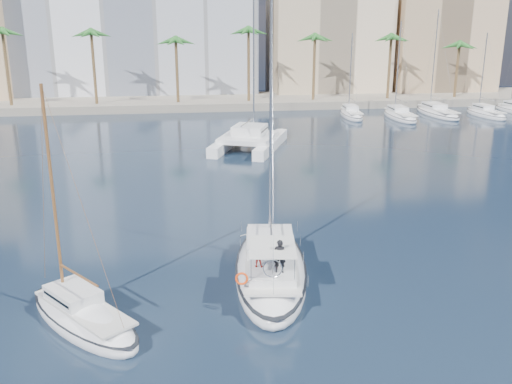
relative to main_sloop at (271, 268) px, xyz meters
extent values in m
plane|color=black|center=(-0.17, 3.61, -0.54)|extent=(160.00, 160.00, 0.00)
cube|color=gray|center=(-0.17, 64.61, 0.06)|extent=(120.00, 14.00, 1.20)
cube|color=white|center=(-12.17, 76.61, 13.46)|extent=(42.00, 16.00, 28.00)
cube|color=beige|center=(21.83, 73.61, 9.46)|extent=(20.00, 14.00, 20.00)
cube|color=tan|center=(41.83, 71.61, 8.46)|extent=(18.00, 12.00, 18.00)
cylinder|color=brown|center=(-0.17, 60.61, 4.71)|extent=(0.44, 0.44, 10.50)
sphere|color=#256324|center=(-0.17, 60.61, 9.96)|extent=(3.60, 3.60, 3.60)
cylinder|color=brown|center=(33.83, 60.61, 4.71)|extent=(0.44, 0.44, 10.50)
sphere|color=#256324|center=(33.83, 60.61, 9.96)|extent=(3.60, 3.60, 3.60)
ellipsoid|color=white|center=(0.00, 0.00, -0.17)|extent=(5.42, 12.47, 2.50)
ellipsoid|color=black|center=(0.00, 0.00, 0.18)|extent=(5.47, 12.59, 0.18)
cube|color=silver|center=(-0.03, -0.23, 0.77)|extent=(3.92, 9.33, 0.12)
cube|color=silver|center=(0.16, 1.15, 1.13)|extent=(3.09, 4.25, 0.60)
cube|color=black|center=(0.16, 1.15, 1.15)|extent=(3.05, 3.80, 0.14)
cylinder|color=#B7BABF|center=(0.34, 2.53, 8.74)|extent=(0.15, 0.15, 15.82)
cylinder|color=#B7BABF|center=(0.02, 0.12, 2.33)|extent=(0.76, 4.84, 0.11)
cube|color=silver|center=(-0.34, -2.52, 1.01)|extent=(2.67, 3.30, 0.36)
cube|color=silver|center=(-0.36, -2.64, 2.38)|extent=(2.67, 3.30, 0.04)
torus|color=silver|center=(-0.50, -3.67, 1.68)|extent=(0.95, 0.18, 0.96)
torus|color=red|center=(-2.02, -3.94, 1.38)|extent=(0.65, 0.28, 0.64)
imported|color=black|center=(-0.06, -3.06, 2.05)|extent=(0.69, 0.51, 1.71)
imported|color=maroon|center=(-1.02, -2.25, 1.77)|extent=(0.66, 0.58, 1.16)
ellipsoid|color=white|center=(-9.43, -3.93, -0.26)|extent=(7.01, 7.90, 1.90)
ellipsoid|color=black|center=(-9.43, -3.93, 0.01)|extent=(7.08, 7.97, 0.18)
cube|color=silver|center=(-9.33, -4.06, 0.45)|extent=(5.18, 5.86, 0.12)
cube|color=silver|center=(-9.91, -3.33, 0.81)|extent=(2.98, 3.13, 0.60)
cube|color=black|center=(-9.91, -3.33, 0.83)|extent=(2.80, 2.90, 0.14)
cylinder|color=brown|center=(-10.49, -2.60, 5.50)|extent=(0.15, 0.15, 9.98)
cylinder|color=brown|center=(-9.47, -3.87, 2.01)|extent=(2.11, 2.62, 0.11)
cube|color=white|center=(0.64, 33.42, 0.01)|extent=(5.56, 11.57, 1.10)
cube|color=white|center=(5.09, 31.64, 0.01)|extent=(5.56, 11.57, 1.10)
cube|color=silver|center=(2.64, 31.98, 0.76)|extent=(7.45, 8.12, 0.50)
cube|color=silver|center=(2.86, 32.53, 1.46)|extent=(4.39, 4.56, 1.00)
cube|color=black|center=(2.86, 32.53, 1.51)|extent=(4.23, 4.12, 0.18)
cylinder|color=#B7BABF|center=(3.53, 34.20, 8.94)|extent=(0.18, 0.18, 15.97)
ellipsoid|color=silver|center=(-0.59, 5.71, -0.24)|extent=(0.20, 0.38, 0.18)
sphere|color=silver|center=(-0.59, 5.89, -0.22)|extent=(0.10, 0.10, 0.10)
cube|color=gray|center=(-0.86, 5.71, -0.21)|extent=(0.43, 0.16, 0.10)
cube|color=gray|center=(-0.32, 5.71, -0.21)|extent=(0.43, 0.16, 0.10)
camera|label=1|loc=(-4.62, -28.34, 13.22)|focal=40.00mm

